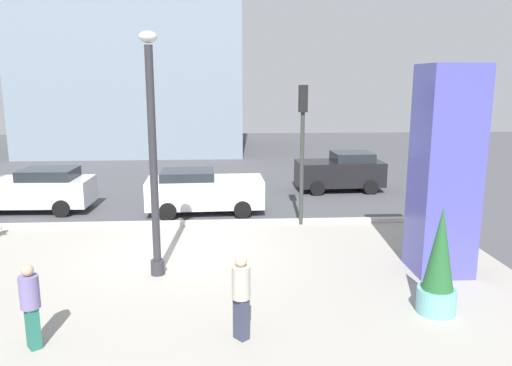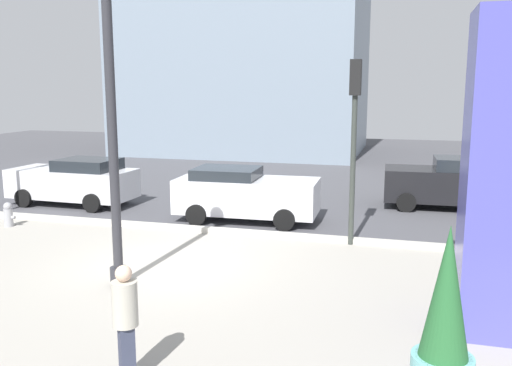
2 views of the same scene
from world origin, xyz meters
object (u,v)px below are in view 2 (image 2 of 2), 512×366
at_px(fire_hydrant, 8,215).
at_px(car_passing_lane, 75,181).
at_px(car_far_lane, 245,194).
at_px(art_pillar_blue, 509,177).
at_px(pedestrian_crossing, 125,318).
at_px(car_intersection, 445,183).
at_px(traffic_light_corner, 354,123).
at_px(potted_plant_mid_plaza, 445,321).
at_px(lamp_post, 113,145).

relative_size(fire_hydrant, car_passing_lane, 0.17).
relative_size(fire_hydrant, car_far_lane, 0.17).
xyz_separation_m(art_pillar_blue, fire_hydrant, (-13.11, 3.69, -2.33)).
xyz_separation_m(car_far_lane, car_passing_lane, (-6.53, 0.61, -0.01)).
bearing_deg(pedestrian_crossing, car_intersection, 69.26).
xyz_separation_m(fire_hydrant, car_intersection, (12.77, 6.26, 0.52)).
bearing_deg(car_passing_lane, art_pillar_blue, -28.29).
xyz_separation_m(fire_hydrant, traffic_light_corner, (10.12, 0.87, 2.87)).
distance_m(art_pillar_blue, potted_plant_mid_plaza, 3.07).
distance_m(art_pillar_blue, fire_hydrant, 13.82).
bearing_deg(fire_hydrant, traffic_light_corner, 4.91).
bearing_deg(traffic_light_corner, car_intersection, 63.82).
height_order(fire_hydrant, pedestrian_crossing, pedestrian_crossing).
relative_size(traffic_light_corner, car_passing_lane, 1.07).
bearing_deg(pedestrian_crossing, potted_plant_mid_plaza, 11.51).
bearing_deg(art_pillar_blue, car_passing_lane, 151.71).
distance_m(lamp_post, car_passing_lane, 9.08).
bearing_deg(car_passing_lane, car_far_lane, -5.31).
height_order(car_far_lane, pedestrian_crossing, pedestrian_crossing).
relative_size(traffic_light_corner, pedestrian_crossing, 2.79).
bearing_deg(pedestrian_crossing, fire_hydrant, 138.22).
bearing_deg(car_far_lane, pedestrian_crossing, -83.23).
height_order(art_pillar_blue, car_intersection, art_pillar_blue).
bearing_deg(potted_plant_mid_plaza, car_far_lane, 121.75).
height_order(lamp_post, car_intersection, lamp_post).
bearing_deg(potted_plant_mid_plaza, car_intersection, 86.69).
xyz_separation_m(traffic_light_corner, car_far_lane, (-3.49, 1.83, -2.39)).
xyz_separation_m(potted_plant_mid_plaza, car_far_lane, (-5.43, 8.77, -0.21)).
xyz_separation_m(car_far_lane, car_intersection, (6.14, 3.55, 0.04)).
distance_m(lamp_post, art_pillar_blue, 7.43).
xyz_separation_m(lamp_post, car_intersection, (7.08, 9.77, -2.10)).
relative_size(potted_plant_mid_plaza, car_passing_lane, 0.53).
distance_m(fire_hydrant, traffic_light_corner, 10.55).
distance_m(lamp_post, pedestrian_crossing, 4.49).
bearing_deg(pedestrian_crossing, car_far_lane, 96.77).
relative_size(art_pillar_blue, car_far_lane, 1.21).
height_order(lamp_post, car_far_lane, lamp_post).
bearing_deg(fire_hydrant, lamp_post, -31.71).
bearing_deg(pedestrian_crossing, lamp_post, 121.25).
distance_m(car_far_lane, car_intersection, 7.10).
height_order(traffic_light_corner, car_far_lane, traffic_light_corner).
height_order(car_far_lane, car_intersection, car_intersection).
distance_m(lamp_post, fire_hydrant, 7.18).
bearing_deg(potted_plant_mid_plaza, traffic_light_corner, 105.59).
distance_m(art_pillar_blue, car_far_lane, 9.29).
xyz_separation_m(car_passing_lane, car_intersection, (12.67, 2.95, 0.05)).
height_order(potted_plant_mid_plaza, pedestrian_crossing, potted_plant_mid_plaza).
height_order(fire_hydrant, traffic_light_corner, traffic_light_corner).
height_order(art_pillar_blue, fire_hydrant, art_pillar_blue).
bearing_deg(car_passing_lane, lamp_post, -50.68).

